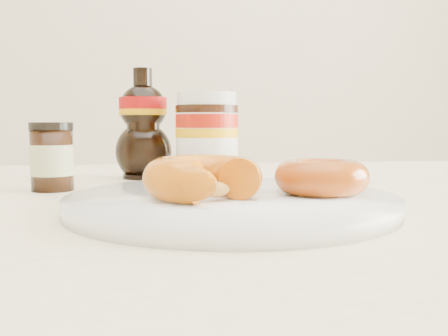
{
  "coord_description": "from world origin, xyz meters",
  "views": [
    {
      "loc": [
        -0.01,
        -0.46,
        0.83
      ],
      "look_at": [
        0.06,
        0.04,
        0.79
      ],
      "focal_mm": 40.0,
      "sensor_mm": 36.0,
      "label": 1
    }
  ],
  "objects": [
    {
      "name": "dining_table",
      "position": [
        0.0,
        0.1,
        0.67
      ],
      "size": [
        1.4,
        0.9,
        0.75
      ],
      "color": "#FAEDBE",
      "rests_on": "ground"
    },
    {
      "name": "dark_jar",
      "position": [
        -0.13,
        0.16,
        0.79
      ],
      "size": [
        0.05,
        0.05,
        0.08
      ],
      "rotation": [
        0.0,
        0.0,
        0.33
      ],
      "color": "black",
      "rests_on": "dining_table"
    },
    {
      "name": "syrup_bottle",
      "position": [
        -0.02,
        0.28,
        0.83
      ],
      "size": [
        0.1,
        0.1,
        0.16
      ],
      "primitive_type": null,
      "rotation": [
        0.0,
        0.0,
        0.38
      ],
      "color": "black",
      "rests_on": "dining_table"
    },
    {
      "name": "plate",
      "position": [
        0.06,
        -0.01,
        0.76
      ],
      "size": [
        0.3,
        0.3,
        0.02
      ],
      "color": "white",
      "rests_on": "dining_table"
    },
    {
      "name": "donut_whole",
      "position": [
        0.15,
        -0.01,
        0.78
      ],
      "size": [
        0.1,
        0.1,
        0.03
      ],
      "primitive_type": "torus",
      "rotation": [
        0.0,
        0.0,
        0.23
      ],
      "color": "#9D3A0A",
      "rests_on": "plate"
    },
    {
      "name": "nutella_jar",
      "position": [
        0.07,
        0.23,
        0.82
      ],
      "size": [
        0.09,
        0.09,
        0.12
      ],
      "rotation": [
        0.0,
        0.0,
        0.0
      ],
      "color": "white",
      "rests_on": "dining_table"
    },
    {
      "name": "donut_bitten",
      "position": [
        0.03,
        -0.03,
        0.78
      ],
      "size": [
        0.14,
        0.14,
        0.04
      ],
      "primitive_type": "torus",
      "rotation": [
        0.0,
        0.0,
        -0.43
      ],
      "color": "#D06D0B",
      "rests_on": "plate"
    }
  ]
}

